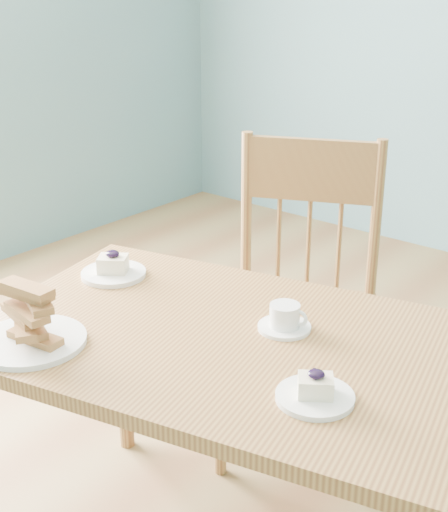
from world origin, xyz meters
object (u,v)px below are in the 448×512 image
at_px(dining_chair, 300,301).
at_px(dining_table, 252,368).
at_px(coffee_cup, 285,319).
at_px(cheesecake_plate_far, 113,269).
at_px(cheesecake_plate_near, 315,392).
at_px(biscotti_plate, 29,324).

bearing_deg(dining_chair, dining_table, -92.23).
xyz_separation_m(dining_chair, coffee_cup, (0.26, -0.46, 0.20)).
xyz_separation_m(dining_table, cheesecake_plate_far, (-0.52, 0.05, 0.09)).
relative_size(cheesecake_plate_near, coffee_cup, 1.25).
xyz_separation_m(dining_chair, cheesecake_plate_far, (-0.28, -0.50, 0.19)).
xyz_separation_m(dining_table, biscotti_plate, (-0.38, -0.33, 0.12)).
distance_m(dining_table, dining_chair, 0.61).
bearing_deg(dining_chair, cheesecake_plate_near, -79.75).
distance_m(cheesecake_plate_near, coffee_cup, 0.30).
bearing_deg(cheesecake_plate_near, cheesecake_plate_far, 168.06).
bearing_deg(coffee_cup, cheesecake_plate_near, -56.78).
bearing_deg(cheesecake_plate_near, dining_table, 155.37).
bearing_deg(cheesecake_plate_far, biscotti_plate, -69.26).
distance_m(cheesecake_plate_far, coffee_cup, 0.54).
bearing_deg(coffee_cup, dining_table, -116.18).
relative_size(dining_table, biscotti_plate, 5.71).
distance_m(dining_table, cheesecake_plate_far, 0.53).
bearing_deg(dining_table, cheesecake_plate_near, -37.75).
height_order(cheesecake_plate_near, coffee_cup, cheesecake_plate_near).
distance_m(cheesecake_plate_near, cheesecake_plate_far, 0.77).
height_order(cheesecake_plate_near, cheesecake_plate_far, cheesecake_plate_far).
distance_m(dining_chair, coffee_cup, 0.56).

